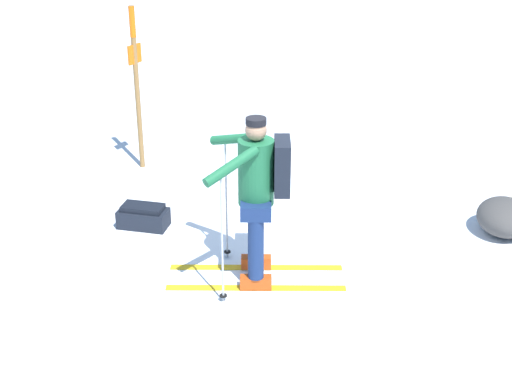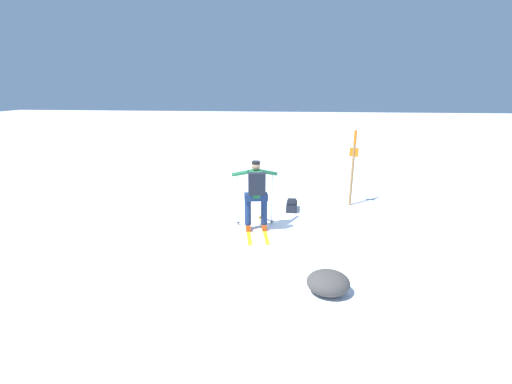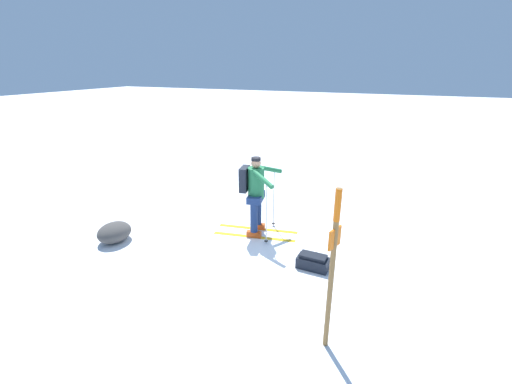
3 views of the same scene
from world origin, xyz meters
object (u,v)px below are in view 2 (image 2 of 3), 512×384
object	(u,v)px
dropped_backpack	(292,206)
rock_boulder	(328,283)
trail_marker	(353,162)
skier	(256,191)

from	to	relation	value
dropped_backpack	rock_boulder	distance (m)	3.98
trail_marker	rock_boulder	world-z (taller)	trail_marker
skier	dropped_backpack	xyz separation A→B (m)	(-0.83, -1.47, -0.83)
skier	rock_boulder	xyz separation A→B (m)	(-1.44, 2.46, -0.76)
dropped_backpack	rock_boulder	xyz separation A→B (m)	(-0.62, 3.93, 0.07)
dropped_backpack	rock_boulder	world-z (taller)	rock_boulder
dropped_backpack	trail_marker	world-z (taller)	trail_marker
skier	rock_boulder	distance (m)	2.96
dropped_backpack	rock_boulder	size ratio (longest dim) A/B	0.79
trail_marker	rock_boulder	distance (m)	4.76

